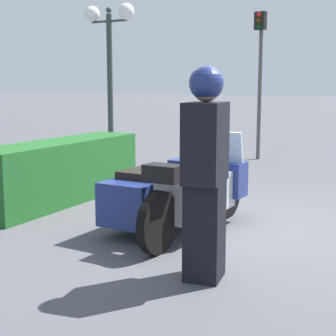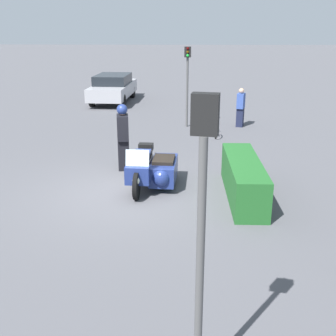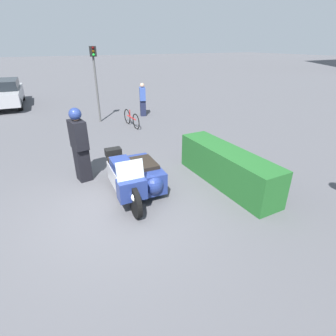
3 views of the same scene
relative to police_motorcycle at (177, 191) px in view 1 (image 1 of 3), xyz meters
name	(u,v)px [view 1 (image 1 of 3)]	position (x,y,z in m)	size (l,w,h in m)	color
ground_plane	(237,227)	(0.39, -0.63, -0.47)	(160.00, 160.00, 0.00)	#4C4C51
police_motorcycle	(177,191)	(0.00, 0.00, 0.00)	(2.44, 1.26, 1.16)	black
officer_rider	(205,169)	(-1.35, -0.93, 0.54)	(0.56, 0.39, 1.90)	black
hedge_bush_curbside	(61,171)	(0.59, 2.22, -0.01)	(3.12, 0.75, 0.92)	#1E5623
twin_lamp_post	(109,41)	(4.02, 3.57, 2.20)	(0.34, 1.21, 3.43)	#2D3833
traffic_light_near	(260,64)	(6.24, 0.91, 1.76)	(0.22, 0.28, 3.38)	#4C4C4C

